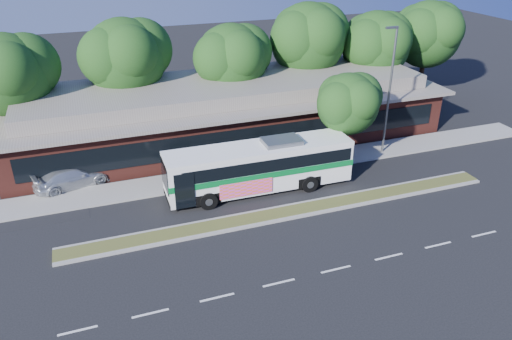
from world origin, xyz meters
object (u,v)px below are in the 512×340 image
at_px(lamp_post, 389,88).
at_px(transit_bus, 260,164).
at_px(sidewalk_tree, 351,102).
at_px(sedan, 72,176).

distance_m(lamp_post, transit_bus, 10.95).
relative_size(lamp_post, transit_bus, 0.77).
bearing_deg(sidewalk_tree, transit_bus, -167.13).
relative_size(transit_bus, sedan, 2.43).
bearing_deg(sedan, transit_bus, -127.94).
xyz_separation_m(transit_bus, sedan, (-11.04, 4.51, -1.12)).
distance_m(transit_bus, sedan, 11.98).
bearing_deg(transit_bus, lamp_post, 12.84).
bearing_deg(lamp_post, sidewalk_tree, -169.57).
relative_size(sedan, sidewalk_tree, 0.75).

